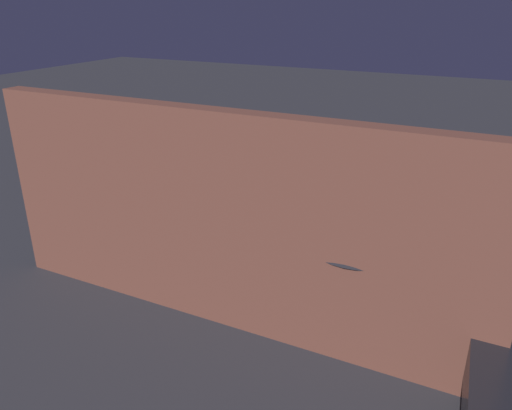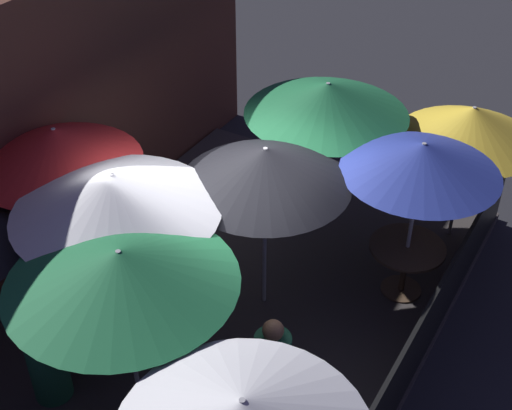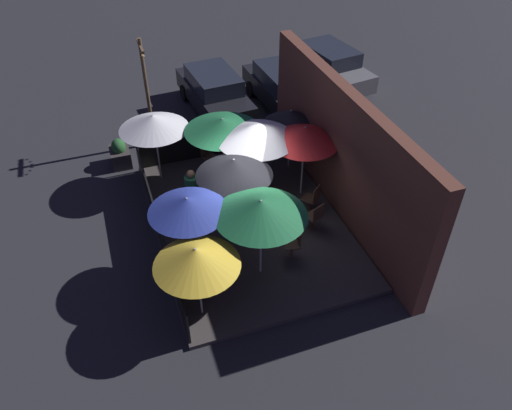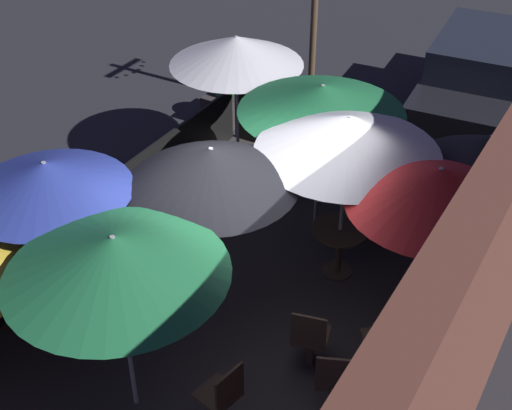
{
  "view_description": "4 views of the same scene",
  "coord_description": "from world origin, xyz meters",
  "px_view_note": "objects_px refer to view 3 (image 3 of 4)",
  "views": [
    {
      "loc": [
        -3.81,
        9.23,
        5.28
      ],
      "look_at": [
        0.5,
        0.47,
        1.22
      ],
      "focal_mm": 35.0,
      "sensor_mm": 36.0,
      "label": 1
    },
    {
      "loc": [
        -5.72,
        -3.74,
        6.6
      ],
      "look_at": [
        0.78,
        0.05,
        1.13
      ],
      "focal_mm": 50.0,
      "sensor_mm": 36.0,
      "label": 2
    },
    {
      "loc": [
        10.31,
        -3.31,
        9.51
      ],
      "look_at": [
        0.58,
        0.06,
        1.11
      ],
      "focal_mm": 35.0,
      "sensor_mm": 36.0,
      "label": 3
    },
    {
      "loc": [
        5.84,
        3.45,
        6.48
      ],
      "look_at": [
        -0.59,
        -0.29,
        1.23
      ],
      "focal_mm": 50.0,
      "sensor_mm": 36.0,
      "label": 4
    }
  ],
  "objects_px": {
    "patio_chair_2": "(294,243)",
    "light_post": "(147,88)",
    "patio_umbrella_8": "(223,125)",
    "parked_car_1": "(283,87)",
    "dining_table_0": "(256,178)",
    "patio_umbrella_1": "(187,205)",
    "patio_umbrella_3": "(291,117)",
    "parked_car_2": "(329,65)",
    "patio_umbrella_0": "(257,132)",
    "patio_umbrella_7": "(196,257)",
    "dining_table_1": "(192,250)",
    "patio_umbrella_5": "(153,122)",
    "patio_chair_3": "(292,211)",
    "patio_umbrella_2": "(234,167)",
    "planter_box": "(120,154)",
    "patio_umbrella_6": "(261,208)",
    "patio_umbrella_4": "(305,134)",
    "patio_chair_4": "(312,198)",
    "parked_car_0": "(214,91)",
    "patio_chair_1": "(208,155)",
    "patron_0": "(251,156)",
    "patio_chair_0": "(315,216)",
    "patron_1": "(192,190)"
  },
  "relations": [
    {
      "from": "patio_umbrella_1",
      "to": "patio_umbrella_3",
      "type": "height_order",
      "value": "patio_umbrella_1"
    },
    {
      "from": "patio_chair_0",
      "to": "patron_0",
      "type": "height_order",
      "value": "patron_0"
    },
    {
      "from": "patio_umbrella_0",
      "to": "patio_umbrella_4",
      "type": "distance_m",
      "value": 1.36
    },
    {
      "from": "patio_umbrella_2",
      "to": "dining_table_0",
      "type": "distance_m",
      "value": 2.29
    },
    {
      "from": "patio_umbrella_7",
      "to": "patio_umbrella_8",
      "type": "xyz_separation_m",
      "value": [
        -4.78,
        1.97,
        0.23
      ]
    },
    {
      "from": "patio_chair_4",
      "to": "patron_0",
      "type": "height_order",
      "value": "patron_0"
    },
    {
      "from": "patio_chair_1",
      "to": "patio_umbrella_8",
      "type": "bearing_deg",
      "value": -13.56
    },
    {
      "from": "patio_umbrella_0",
      "to": "patio_umbrella_8",
      "type": "xyz_separation_m",
      "value": [
        -0.84,
        -0.75,
        -0.08
      ]
    },
    {
      "from": "dining_table_0",
      "to": "parked_car_1",
      "type": "bearing_deg",
      "value": 150.69
    },
    {
      "from": "patio_umbrella_5",
      "to": "patio_chair_4",
      "type": "distance_m",
      "value": 5.16
    },
    {
      "from": "patio_umbrella_1",
      "to": "patio_umbrella_2",
      "type": "bearing_deg",
      "value": 126.49
    },
    {
      "from": "patio_umbrella_5",
      "to": "parked_car_2",
      "type": "bearing_deg",
      "value": 120.16
    },
    {
      "from": "patio_umbrella_8",
      "to": "parked_car_1",
      "type": "distance_m",
      "value": 5.69
    },
    {
      "from": "patio_chair_1",
      "to": "parked_car_1",
      "type": "xyz_separation_m",
      "value": [
        -3.26,
        3.86,
        0.24
      ]
    },
    {
      "from": "patio_umbrella_8",
      "to": "patio_chair_0",
      "type": "relative_size",
      "value": 2.42
    },
    {
      "from": "patio_umbrella_2",
      "to": "dining_table_1",
      "type": "distance_m",
      "value": 2.36
    },
    {
      "from": "patio_umbrella_2",
      "to": "dining_table_1",
      "type": "bearing_deg",
      "value": -53.51
    },
    {
      "from": "planter_box",
      "to": "light_post",
      "type": "bearing_deg",
      "value": 125.25
    },
    {
      "from": "light_post",
      "to": "patron_0",
      "type": "bearing_deg",
      "value": 42.97
    },
    {
      "from": "light_post",
      "to": "dining_table_0",
      "type": "bearing_deg",
      "value": 31.2
    },
    {
      "from": "patio_umbrella_5",
      "to": "patio_chair_2",
      "type": "bearing_deg",
      "value": 29.61
    },
    {
      "from": "patio_umbrella_4",
      "to": "patio_chair_2",
      "type": "relative_size",
      "value": 2.54
    },
    {
      "from": "patio_umbrella_2",
      "to": "patio_umbrella_4",
      "type": "bearing_deg",
      "value": 110.49
    },
    {
      "from": "planter_box",
      "to": "patio_umbrella_5",
      "type": "bearing_deg",
      "value": 37.62
    },
    {
      "from": "patio_umbrella_2",
      "to": "patio_chair_3",
      "type": "distance_m",
      "value": 2.22
    },
    {
      "from": "patio_umbrella_2",
      "to": "patio_umbrella_6",
      "type": "bearing_deg",
      "value": 2.91
    },
    {
      "from": "patio_chair_1",
      "to": "patron_1",
      "type": "distance_m",
      "value": 1.98
    },
    {
      "from": "dining_table_0",
      "to": "patio_umbrella_2",
      "type": "bearing_deg",
      "value": -38.66
    },
    {
      "from": "parked_car_1",
      "to": "patio_chair_2",
      "type": "bearing_deg",
      "value": -22.62
    },
    {
      "from": "patio_umbrella_2",
      "to": "parked_car_2",
      "type": "bearing_deg",
      "value": 139.92
    },
    {
      "from": "patio_umbrella_5",
      "to": "patio_chair_3",
      "type": "height_order",
      "value": "patio_umbrella_5"
    },
    {
      "from": "parked_car_2",
      "to": "patio_umbrella_0",
      "type": "bearing_deg",
      "value": -49.49
    },
    {
      "from": "patio_umbrella_8",
      "to": "dining_table_1",
      "type": "distance_m",
      "value": 4.01
    },
    {
      "from": "patio_umbrella_4",
      "to": "patio_umbrella_7",
      "type": "height_order",
      "value": "patio_umbrella_4"
    },
    {
      "from": "parked_car_1",
      "to": "patio_umbrella_8",
      "type": "bearing_deg",
      "value": -43.64
    },
    {
      "from": "patio_chair_4",
      "to": "parked_car_2",
      "type": "xyz_separation_m",
      "value": [
        -7.81,
        4.24,
        0.2
      ]
    },
    {
      "from": "patio_umbrella_7",
      "to": "parked_car_0",
      "type": "bearing_deg",
      "value": 162.77
    },
    {
      "from": "patio_umbrella_5",
      "to": "parked_car_1",
      "type": "bearing_deg",
      "value": 121.46
    },
    {
      "from": "patio_umbrella_2",
      "to": "patio_chair_0",
      "type": "height_order",
      "value": "patio_umbrella_2"
    },
    {
      "from": "patio_umbrella_1",
      "to": "parked_car_0",
      "type": "distance_m",
      "value": 8.6
    },
    {
      "from": "patio_chair_0",
      "to": "patio_chair_2",
      "type": "distance_m",
      "value": 1.2
    },
    {
      "from": "patio_chair_3",
      "to": "patron_0",
      "type": "height_order",
      "value": "patron_0"
    },
    {
      "from": "patio_umbrella_1",
      "to": "patron_1",
      "type": "bearing_deg",
      "value": 166.76
    },
    {
      "from": "patio_umbrella_0",
      "to": "patio_umbrella_2",
      "type": "distance_m",
      "value": 1.73
    },
    {
      "from": "dining_table_1",
      "to": "patio_chair_0",
      "type": "relative_size",
      "value": 1.03
    },
    {
      "from": "parked_car_1",
      "to": "patio_chair_1",
      "type": "bearing_deg",
      "value": -53.01
    },
    {
      "from": "dining_table_0",
      "to": "patio_umbrella_8",
      "type": "bearing_deg",
      "value": -138.15
    },
    {
      "from": "patio_umbrella_5",
      "to": "patio_chair_2",
      "type": "xyz_separation_m",
      "value": [
        4.65,
        2.64,
        -1.52
      ]
    },
    {
      "from": "patio_chair_2",
      "to": "light_post",
      "type": "distance_m",
      "value": 7.53
    },
    {
      "from": "parked_car_2",
      "to": "patio_umbrella_1",
      "type": "bearing_deg",
      "value": -51.24
    }
  ]
}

